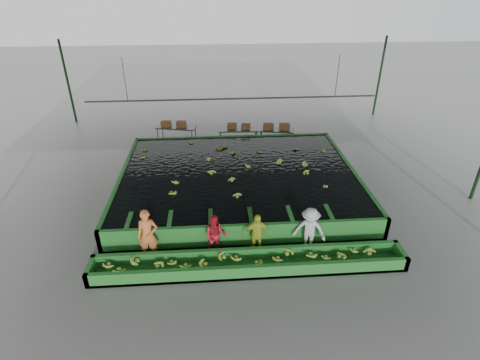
{
  "coord_description": "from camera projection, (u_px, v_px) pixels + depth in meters",
  "views": [
    {
      "loc": [
        -0.97,
        -12.64,
        8.29
      ],
      "look_at": [
        0.0,
        0.5,
        1.0
      ],
      "focal_mm": 28.0,
      "sensor_mm": 36.0,
      "label": 1
    }
  ],
  "objects": [
    {
      "name": "shed_posts",
      "position": [
        241.0,
        151.0,
        13.9
      ],
      "size": [
        20.0,
        22.0,
        5.0
      ],
      "primitive_type": null,
      "color": "black",
      "rests_on": "ground"
    },
    {
      "name": "flotation_tank",
      "position": [
        238.0,
        180.0,
        16.2
      ],
      "size": [
        10.0,
        8.0,
        0.9
      ],
      "primitive_type": null,
      "color": "#247629",
      "rests_on": "ground"
    },
    {
      "name": "cableway_rail",
      "position": [
        233.0,
        99.0,
        18.02
      ],
      "size": [
        0.08,
        0.08,
        14.0
      ],
      "primitive_type": "cylinder",
      "color": "#59605B",
      "rests_on": "shed_roof"
    },
    {
      "name": "rail_hanger_left",
      "position": [
        125.0,
        80.0,
        17.22
      ],
      "size": [
        0.04,
        0.04,
        2.0
      ],
      "primitive_type": "cylinder",
      "color": "#59605B",
      "rests_on": "shed_roof"
    },
    {
      "name": "ground",
      "position": [
        241.0,
        208.0,
        15.11
      ],
      "size": [
        80.0,
        80.0,
        0.0
      ],
      "primitive_type": "plane",
      "color": "slate",
      "rests_on": "ground"
    },
    {
      "name": "tank_water",
      "position": [
        238.0,
        172.0,
        16.01
      ],
      "size": [
        9.7,
        7.7,
        0.0
      ],
      "primitive_type": "cube",
      "color": "black",
      "rests_on": "flotation_tank"
    },
    {
      "name": "trough_bananas",
      "position": [
        250.0,
        259.0,
        11.78
      ],
      "size": [
        9.07,
        0.6,
        0.12
      ],
      "primitive_type": null,
      "color": "#90BC36",
      "rests_on": "sorting_trough"
    },
    {
      "name": "box_stack_right",
      "position": [
        276.0,
        129.0,
        20.38
      ],
      "size": [
        1.45,
        0.48,
        0.31
      ],
      "primitive_type": null,
      "rotation": [
        0.0,
        0.0,
        -0.06
      ],
      "color": "#955C32",
      "rests_on": "packing_table_right"
    },
    {
      "name": "packing_table_right",
      "position": [
        276.0,
        137.0,
        20.56
      ],
      "size": [
        1.98,
        1.11,
        0.85
      ],
      "primitive_type": null,
      "rotation": [
        0.0,
        0.0,
        -0.2
      ],
      "color": "#59605B",
      "rests_on": "ground"
    },
    {
      "name": "box_stack_mid",
      "position": [
        239.0,
        128.0,
        20.14
      ],
      "size": [
        1.27,
        0.58,
        0.26
      ],
      "primitive_type": null,
      "rotation": [
        0.0,
        0.0,
        -0.21
      ],
      "color": "#955C32",
      "rests_on": "packing_table_mid"
    },
    {
      "name": "shed_roof",
      "position": [
        241.0,
        84.0,
        12.69
      ],
      "size": [
        20.0,
        22.0,
        0.04
      ],
      "primitive_type": "cube",
      "color": "gray",
      "rests_on": "shed_posts"
    },
    {
      "name": "packing_table_left",
      "position": [
        177.0,
        135.0,
        20.67
      ],
      "size": [
        2.28,
        1.31,
        0.97
      ],
      "primitive_type": null,
      "rotation": [
        0.0,
        0.0,
        -0.22
      ],
      "color": "#59605B",
      "rests_on": "ground"
    },
    {
      "name": "worker_d",
      "position": [
        310.0,
        230.0,
        12.4
      ],
      "size": [
        1.22,
        0.94,
        1.66
      ],
      "primitive_type": "imported",
      "rotation": [
        0.0,
        0.0,
        -0.34
      ],
      "color": "silver",
      "rests_on": "ground"
    },
    {
      "name": "floating_bananas",
      "position": [
        237.0,
        164.0,
        16.71
      ],
      "size": [
        8.37,
        5.71,
        0.11
      ],
      "primitive_type": null,
      "color": "#90BC36",
      "rests_on": "tank_water"
    },
    {
      "name": "rail_hanger_right",
      "position": [
        337.0,
        76.0,
        17.86
      ],
      "size": [
        0.04,
        0.04,
        2.0
      ],
      "primitive_type": "cylinder",
      "color": "#59605B",
      "rests_on": "shed_roof"
    },
    {
      "name": "sorting_trough",
      "position": [
        249.0,
        263.0,
        11.85
      ],
      "size": [
        10.0,
        1.0,
        0.5
      ],
      "primitive_type": null,
      "color": "#247629",
      "rests_on": "ground"
    },
    {
      "name": "worker_c",
      "position": [
        257.0,
        234.0,
        12.32
      ],
      "size": [
        0.92,
        0.44,
        1.53
      ],
      "primitive_type": "imported",
      "rotation": [
        0.0,
        0.0,
        0.07
      ],
      "color": "#C6D133",
      "rests_on": "ground"
    },
    {
      "name": "packing_table_mid",
      "position": [
        238.0,
        137.0,
        20.37
      ],
      "size": [
        2.18,
        0.95,
        0.97
      ],
      "primitive_type": null,
      "rotation": [
        0.0,
        0.0,
        -0.04
      ],
      "color": "#59605B",
      "rests_on": "ground"
    },
    {
      "name": "worker_a",
      "position": [
        148.0,
        235.0,
        12.02
      ],
      "size": [
        0.69,
        0.48,
        1.84
      ],
      "primitive_type": "imported",
      "rotation": [
        0.0,
        0.0,
        0.06
      ],
      "color": "orange",
      "rests_on": "ground"
    },
    {
      "name": "box_stack_left",
      "position": [
        174.0,
        127.0,
        20.39
      ],
      "size": [
        1.38,
        0.51,
        0.29
      ],
      "primitive_type": null,
      "rotation": [
        0.0,
        0.0,
        -0.1
      ],
      "color": "#955C32",
      "rests_on": "packing_table_left"
    },
    {
      "name": "worker_b",
      "position": [
        216.0,
        236.0,
        12.23
      ],
      "size": [
        0.79,
        0.63,
        1.53
      ],
      "primitive_type": "imported",
      "rotation": [
        0.0,
        0.0,
        -0.07
      ],
      "color": "red",
      "rests_on": "ground"
    }
  ]
}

